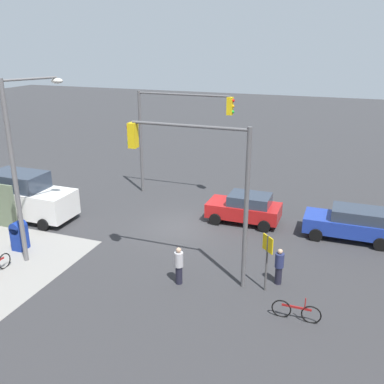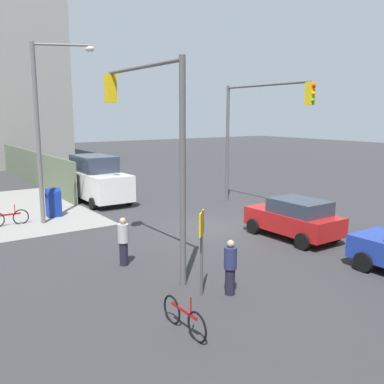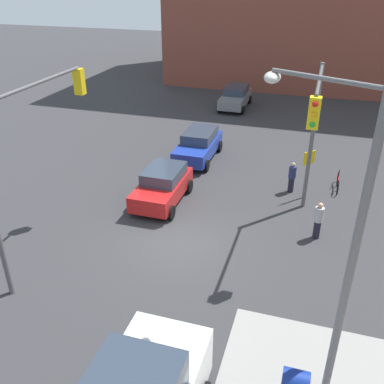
{
  "view_description": "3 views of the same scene",
  "coord_description": "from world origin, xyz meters",
  "px_view_note": "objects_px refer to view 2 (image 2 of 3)",
  "views": [
    {
      "loc": [
        -7.8,
        19.31,
        9.4
      ],
      "look_at": [
        -0.67,
        0.1,
        2.11
      ],
      "focal_mm": 40.0,
      "sensor_mm": 36.0,
      "label": 1
    },
    {
      "loc": [
        -14.41,
        11.04,
        4.93
      ],
      "look_at": [
        -1.58,
        2.16,
        2.09
      ],
      "focal_mm": 40.0,
      "sensor_mm": 36.0,
      "label": 2
    },
    {
      "loc": [
        13.46,
        4.68,
        9.82
      ],
      "look_at": [
        -0.66,
        0.31,
        2.02
      ],
      "focal_mm": 40.0,
      "sensor_mm": 36.0,
      "label": 3
    }
  ],
  "objects_px": {
    "traffic_signal_se_corner": "(257,120)",
    "street_lamp_corner": "(46,120)",
    "mailbox_blue": "(53,201)",
    "bicycle_leaning_on_fence": "(9,218)",
    "traffic_signal_nw_corner": "(149,125)",
    "van_white_delivery": "(97,179)",
    "pedestrian_crossing": "(123,241)",
    "pedestrian_waiting": "(230,267)",
    "hatchback_red": "(294,218)",
    "bicycle_at_crosswalk": "(184,317)"
  },
  "relations": [
    {
      "from": "traffic_signal_nw_corner",
      "to": "traffic_signal_se_corner",
      "type": "bearing_deg",
      "value": -62.29
    },
    {
      "from": "street_lamp_corner",
      "to": "pedestrian_crossing",
      "type": "height_order",
      "value": "street_lamp_corner"
    },
    {
      "from": "pedestrian_waiting",
      "to": "hatchback_red",
      "type": "bearing_deg",
      "value": -160.12
    },
    {
      "from": "traffic_signal_se_corner",
      "to": "pedestrian_crossing",
      "type": "bearing_deg",
      "value": 113.08
    },
    {
      "from": "traffic_signal_nw_corner",
      "to": "bicycle_at_crosswalk",
      "type": "xyz_separation_m",
      "value": [
        -4.21,
        1.5,
        -4.26
      ]
    },
    {
      "from": "traffic_signal_nw_corner",
      "to": "mailbox_blue",
      "type": "relative_size",
      "value": 4.55
    },
    {
      "from": "pedestrian_crossing",
      "to": "hatchback_red",
      "type": "bearing_deg",
      "value": 102.08
    },
    {
      "from": "van_white_delivery",
      "to": "street_lamp_corner",
      "type": "bearing_deg",
      "value": 133.42
    },
    {
      "from": "mailbox_blue",
      "to": "bicycle_at_crosswalk",
      "type": "bearing_deg",
      "value": 175.6
    },
    {
      "from": "van_white_delivery",
      "to": "bicycle_leaning_on_fence",
      "type": "xyz_separation_m",
      "value": [
        -2.92,
        5.4,
        -0.93
      ]
    },
    {
      "from": "traffic_signal_se_corner",
      "to": "van_white_delivery",
      "type": "distance_m",
      "value": 9.59
    },
    {
      "from": "traffic_signal_se_corner",
      "to": "pedestrian_crossing",
      "type": "height_order",
      "value": "traffic_signal_se_corner"
    },
    {
      "from": "mailbox_blue",
      "to": "hatchback_red",
      "type": "height_order",
      "value": "hatchback_red"
    },
    {
      "from": "mailbox_blue",
      "to": "bicycle_leaning_on_fence",
      "type": "distance_m",
      "value": 2.32
    },
    {
      "from": "traffic_signal_nw_corner",
      "to": "mailbox_blue",
      "type": "height_order",
      "value": "traffic_signal_nw_corner"
    },
    {
      "from": "traffic_signal_se_corner",
      "to": "bicycle_leaning_on_fence",
      "type": "height_order",
      "value": "traffic_signal_se_corner"
    },
    {
      "from": "mailbox_blue",
      "to": "street_lamp_corner",
      "type": "bearing_deg",
      "value": 158.09
    },
    {
      "from": "mailbox_blue",
      "to": "pedestrian_waiting",
      "type": "height_order",
      "value": "pedestrian_waiting"
    },
    {
      "from": "van_white_delivery",
      "to": "pedestrian_crossing",
      "type": "xyz_separation_m",
      "value": [
        -10.52,
        3.4,
        -0.44
      ]
    },
    {
      "from": "hatchback_red",
      "to": "bicycle_at_crosswalk",
      "type": "relative_size",
      "value": 2.23
    },
    {
      "from": "traffic_signal_nw_corner",
      "to": "bicycle_leaning_on_fence",
      "type": "height_order",
      "value": "traffic_signal_nw_corner"
    },
    {
      "from": "street_lamp_corner",
      "to": "traffic_signal_se_corner",
      "type": "bearing_deg",
      "value": -106.32
    },
    {
      "from": "street_lamp_corner",
      "to": "pedestrian_crossing",
      "type": "distance_m",
      "value": 8.04
    },
    {
      "from": "traffic_signal_nw_corner",
      "to": "van_white_delivery",
      "type": "bearing_deg",
      "value": -13.66
    },
    {
      "from": "hatchback_red",
      "to": "van_white_delivery",
      "type": "relative_size",
      "value": 0.72
    },
    {
      "from": "van_white_delivery",
      "to": "mailbox_blue",
      "type": "bearing_deg",
      "value": 125.9
    },
    {
      "from": "traffic_signal_se_corner",
      "to": "street_lamp_corner",
      "type": "distance_m",
      "value": 10.38
    },
    {
      "from": "traffic_signal_nw_corner",
      "to": "bicycle_at_crosswalk",
      "type": "bearing_deg",
      "value": 160.38
    },
    {
      "from": "hatchback_red",
      "to": "bicycle_at_crosswalk",
      "type": "height_order",
      "value": "hatchback_red"
    },
    {
      "from": "traffic_signal_se_corner",
      "to": "hatchback_red",
      "type": "xyz_separation_m",
      "value": [
        -5.16,
        2.65,
        -3.83
      ]
    },
    {
      "from": "street_lamp_corner",
      "to": "pedestrian_waiting",
      "type": "bearing_deg",
      "value": -171.29
    },
    {
      "from": "traffic_signal_se_corner",
      "to": "mailbox_blue",
      "type": "relative_size",
      "value": 4.55
    },
    {
      "from": "street_lamp_corner",
      "to": "van_white_delivery",
      "type": "relative_size",
      "value": 1.48
    },
    {
      "from": "hatchback_red",
      "to": "bicycle_at_crosswalk",
      "type": "xyz_separation_m",
      "value": [
        -3.78,
        7.85,
        -0.5
      ]
    },
    {
      "from": "traffic_signal_nw_corner",
      "to": "pedestrian_waiting",
      "type": "distance_m",
      "value": 5.02
    },
    {
      "from": "mailbox_blue",
      "to": "hatchback_red",
      "type": "relative_size",
      "value": 0.37
    },
    {
      "from": "pedestrian_crossing",
      "to": "mailbox_blue",
      "type": "bearing_deg",
      "value": -161.07
    },
    {
      "from": "hatchback_red",
      "to": "pedestrian_waiting",
      "type": "height_order",
      "value": "hatchback_red"
    },
    {
      "from": "traffic_signal_se_corner",
      "to": "bicycle_leaning_on_fence",
      "type": "relative_size",
      "value": 3.71
    },
    {
      "from": "van_white_delivery",
      "to": "bicycle_at_crosswalk",
      "type": "height_order",
      "value": "van_white_delivery"
    },
    {
      "from": "street_lamp_corner",
      "to": "bicycle_leaning_on_fence",
      "type": "height_order",
      "value": "street_lamp_corner"
    },
    {
      "from": "traffic_signal_se_corner",
      "to": "bicycle_at_crosswalk",
      "type": "distance_m",
      "value": 14.45
    },
    {
      "from": "mailbox_blue",
      "to": "bicycle_at_crosswalk",
      "type": "relative_size",
      "value": 0.82
    },
    {
      "from": "pedestrian_waiting",
      "to": "bicycle_leaning_on_fence",
      "type": "bearing_deg",
      "value": -79.7
    },
    {
      "from": "van_white_delivery",
      "to": "pedestrian_crossing",
      "type": "bearing_deg",
      "value": 162.08
    },
    {
      "from": "pedestrian_waiting",
      "to": "bicycle_at_crosswalk",
      "type": "height_order",
      "value": "pedestrian_waiting"
    },
    {
      "from": "van_white_delivery",
      "to": "hatchback_red",
      "type": "bearing_deg",
      "value": -162.44
    },
    {
      "from": "van_white_delivery",
      "to": "bicycle_at_crosswalk",
      "type": "bearing_deg",
      "value": 164.67
    },
    {
      "from": "street_lamp_corner",
      "to": "hatchback_red",
      "type": "bearing_deg",
      "value": -137.83
    },
    {
      "from": "mailbox_blue",
      "to": "pedestrian_crossing",
      "type": "xyz_separation_m",
      "value": [
        -8.2,
        0.2,
        0.07
      ]
    }
  ]
}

